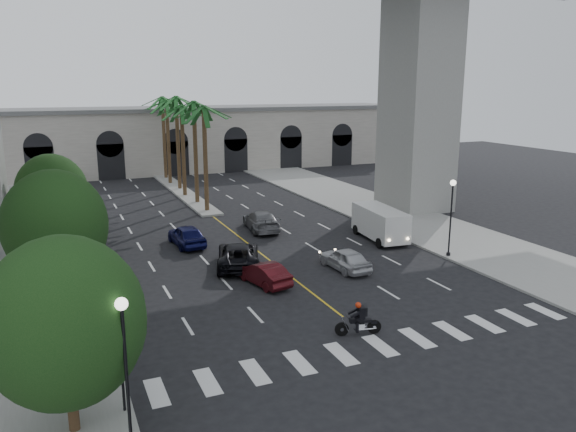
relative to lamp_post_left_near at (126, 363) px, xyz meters
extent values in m
plane|color=black|center=(11.40, 5.00, -3.22)|extent=(140.00, 140.00, 0.00)
cube|color=gray|center=(-3.60, 20.00, -3.15)|extent=(8.00, 100.00, 0.15)
cube|color=gray|center=(26.40, 20.00, -3.15)|extent=(8.00, 100.00, 0.15)
cube|color=gray|center=(11.40, 43.00, -3.12)|extent=(2.00, 24.00, 0.20)
cube|color=beige|center=(11.40, 60.00, 0.78)|extent=(70.00, 10.00, 8.00)
cube|color=slate|center=(11.40, 60.00, 5.03)|extent=(71.00, 10.50, 0.50)
cube|color=gray|center=(29.90, 27.00, 7.18)|extent=(5.00, 6.00, 20.80)
cylinder|color=#47331E|center=(11.40, 33.00, 1.53)|extent=(0.40, 0.40, 9.50)
cylinder|color=#47331E|center=(11.50, 37.00, 1.68)|extent=(0.40, 0.40, 9.80)
cylinder|color=#47331E|center=(11.20, 41.00, 1.43)|extent=(0.40, 0.40, 9.30)
cylinder|color=#47331E|center=(11.55, 45.00, 1.83)|extent=(0.40, 0.40, 10.10)
cylinder|color=#47331E|center=(11.30, 49.00, 1.58)|extent=(0.40, 0.40, 9.60)
cylinder|color=#47331E|center=(11.60, 53.00, 1.73)|extent=(0.40, 0.40, 9.90)
cylinder|color=#382616|center=(-1.60, 2.00, -2.05)|extent=(0.36, 0.36, 2.34)
ellipsoid|color=black|center=(-1.60, 2.00, 0.81)|extent=(5.20, 5.20, 5.72)
cylinder|color=#382616|center=(-1.60, 15.00, -2.00)|extent=(0.36, 0.36, 2.45)
ellipsoid|color=black|center=(-1.60, 15.00, 0.99)|extent=(5.44, 5.44, 5.98)
cylinder|color=#382616|center=(-1.60, 27.00, -2.09)|extent=(0.36, 0.36, 2.27)
ellipsoid|color=black|center=(-1.60, 27.00, 0.68)|extent=(5.04, 5.04, 5.54)
cylinder|color=black|center=(0.00, 0.00, -0.62)|extent=(0.11, 0.11, 5.00)
sphere|color=white|center=(0.00, 0.00, 1.93)|extent=(0.40, 0.40, 0.40)
cylinder|color=black|center=(0.00, 21.00, -3.04)|extent=(0.28, 0.28, 0.36)
cylinder|color=black|center=(0.00, 21.00, -0.62)|extent=(0.11, 0.11, 5.00)
sphere|color=white|center=(0.00, 21.00, 1.93)|extent=(0.40, 0.40, 0.40)
cylinder|color=black|center=(22.80, 13.00, -3.04)|extent=(0.28, 0.28, 0.36)
cylinder|color=black|center=(22.80, 13.00, -0.62)|extent=(0.11, 0.11, 5.00)
sphere|color=white|center=(22.80, 13.00, 1.93)|extent=(0.40, 0.40, 0.40)
cylinder|color=black|center=(0.10, 2.50, -1.47)|extent=(0.10, 0.10, 3.50)
cube|color=black|center=(0.10, 2.50, 0.03)|extent=(0.25, 0.18, 0.80)
cylinder|color=black|center=(0.10, 6.50, -1.47)|extent=(0.10, 0.10, 3.50)
cube|color=black|center=(0.10, 6.50, 0.03)|extent=(0.25, 0.18, 0.80)
cylinder|color=black|center=(10.29, 5.09, -2.89)|extent=(0.67, 0.26, 0.66)
cylinder|color=black|center=(11.83, 4.73, -2.89)|extent=(0.67, 0.26, 0.66)
cube|color=silver|center=(11.11, 4.90, -2.80)|extent=(0.50, 0.40, 0.29)
cube|color=black|center=(10.95, 4.94, -2.49)|extent=(0.65, 0.38, 0.22)
cube|color=black|center=(11.43, 4.82, -2.54)|extent=(0.54, 0.37, 0.13)
cylinder|color=black|center=(10.52, 5.04, -2.25)|extent=(0.17, 0.60, 0.03)
cube|color=black|center=(11.19, 4.88, -2.12)|extent=(0.38, 0.47, 0.57)
cube|color=black|center=(11.36, 4.84, -2.07)|extent=(0.23, 0.36, 0.42)
sphere|color=red|center=(11.04, 4.92, -1.75)|extent=(0.29, 0.29, 0.29)
imported|color=#B3B4B8|center=(15.11, 13.51, -2.51)|extent=(1.95, 4.27, 1.42)
imported|color=#430D12|center=(9.40, 13.05, -2.55)|extent=(2.32, 4.29, 1.34)
imported|color=black|center=(9.07, 16.78, -2.44)|extent=(4.22, 6.14, 1.56)
imported|color=slate|center=(13.69, 24.89, -2.43)|extent=(2.85, 5.65, 1.57)
imported|color=#0F1249|center=(7.13, 22.80, -2.44)|extent=(2.18, 4.73, 1.57)
cube|color=silver|center=(20.90, 18.65, -1.85)|extent=(2.64, 5.88, 2.11)
cube|color=black|center=(20.65, 15.97, -1.58)|extent=(1.97, 0.45, 0.90)
cylinder|color=black|center=(19.71, 16.74, -2.85)|extent=(0.36, 0.76, 0.74)
cylinder|color=black|center=(21.71, 16.56, -2.85)|extent=(0.36, 0.76, 0.74)
cylinder|color=black|center=(20.09, 20.74, -2.85)|extent=(0.36, 0.76, 0.74)
cylinder|color=black|center=(22.09, 20.55, -2.85)|extent=(0.36, 0.76, 0.74)
imported|color=black|center=(-3.68, 6.94, -2.15)|extent=(0.68, 0.46, 1.84)
imported|color=black|center=(-0.24, 9.44, -2.23)|extent=(0.90, 0.74, 1.69)
camera|label=1|loc=(-1.58, -16.24, 8.27)|focal=35.00mm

